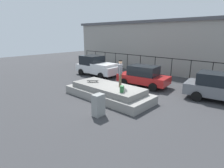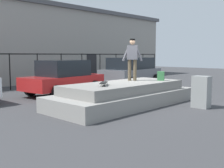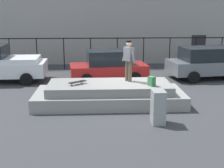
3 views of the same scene
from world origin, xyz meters
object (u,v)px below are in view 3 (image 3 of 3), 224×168
car_red_sedan_mid (108,66)px  car_grey_hatchback_far (211,62)px  backpack (152,81)px  skateboarder (129,58)px  utility_box (158,107)px  skateboard (78,82)px

car_red_sedan_mid → car_grey_hatchback_far: car_grey_hatchback_far is taller
backpack → car_red_sedan_mid: 4.82m
backpack → car_red_sedan_mid: bearing=169.8°
skateboarder → utility_box: 3.03m
car_red_sedan_mid → utility_box: 6.55m
skateboarder → car_red_sedan_mid: 3.93m
car_red_sedan_mid → utility_box: car_red_sedan_mid is taller
skateboarder → skateboard: skateboarder is taller
skateboarder → utility_box: size_ratio=1.46×
car_red_sedan_mid → utility_box: size_ratio=3.65×
skateboard → backpack: bearing=-7.0°
car_grey_hatchback_far → backpack: bearing=-129.9°
car_red_sedan_mid → utility_box: (1.46, -6.38, -0.27)m
car_red_sedan_mid → car_grey_hatchback_far: size_ratio=0.86×
skateboard → skateboarder: bearing=12.6°
backpack → utility_box: bearing=-31.1°
car_red_sedan_mid → skateboard: bearing=-108.5°
skateboard → backpack: 2.97m
skateboard → car_red_sedan_mid: size_ratio=0.17×
skateboard → utility_box: bearing=-37.1°
backpack → car_grey_hatchback_far: (4.23, 5.07, -0.13)m
skateboard → utility_box: size_ratio=0.63×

